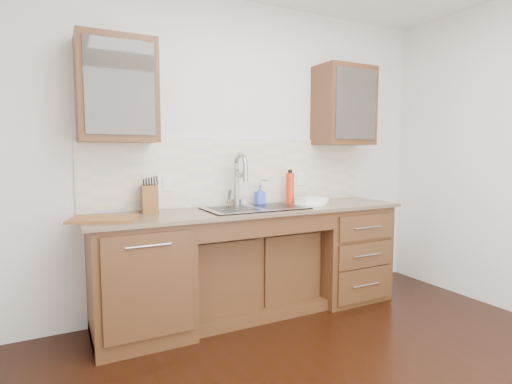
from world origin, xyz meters
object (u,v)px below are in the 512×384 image
water_bottle (290,188)px  knife_block (150,199)px  plate (310,204)px  cutting_board (104,219)px  soap_bottle (260,195)px

water_bottle → knife_block: size_ratio=1.31×
water_bottle → plate: (0.10, -0.19, -0.13)m
plate → knife_block: knife_block is taller
water_bottle → cutting_board: size_ratio=0.64×
knife_block → cutting_board: (-0.37, -0.23, -0.10)m
knife_block → plate: bearing=-0.2°
soap_bottle → cutting_board: size_ratio=0.40×
plate → water_bottle: bearing=117.5°
plate → knife_block: (-1.39, 0.19, 0.10)m
soap_bottle → plate: soap_bottle is taller
water_bottle → plate: water_bottle is taller
water_bottle → cutting_board: water_bottle is taller
water_bottle → knife_block: water_bottle is taller
cutting_board → plate: bearing=1.4°
soap_bottle → water_bottle: bearing=-0.6°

